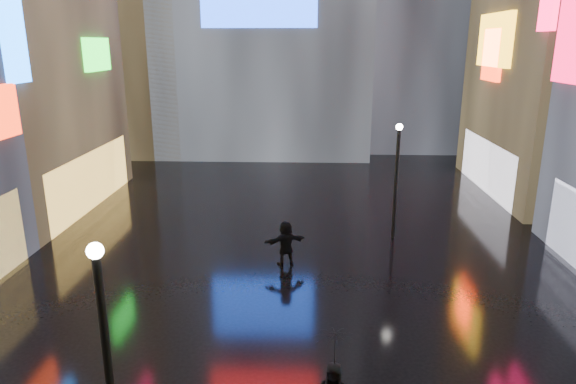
{
  "coord_description": "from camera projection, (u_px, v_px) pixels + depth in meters",
  "views": [
    {
      "loc": [
        0.49,
        -0.03,
        8.51
      ],
      "look_at": [
        0.0,
        12.0,
        5.0
      ],
      "focal_mm": 32.0,
      "sensor_mm": 36.0,
      "label": 1
    }
  ],
  "objects": [
    {
      "name": "ground",
      "position": [
        296.0,
        253.0,
        21.61
      ],
      "size": [
        140.0,
        140.0,
        0.0
      ],
      "primitive_type": "plane",
      "color": "black",
      "rests_on": "ground"
    },
    {
      "name": "lamp_near",
      "position": [
        107.0,
        357.0,
        9.45
      ],
      "size": [
        0.3,
        0.3,
        5.2
      ],
      "color": "black",
      "rests_on": "ground"
    },
    {
      "name": "lamp_far",
      "position": [
        396.0,
        175.0,
        22.5
      ],
      "size": [
        0.3,
        0.3,
        5.2
      ],
      "color": "black",
      "rests_on": "ground"
    },
    {
      "name": "pedestrian_5",
      "position": [
        286.0,
        243.0,
        20.23
      ],
      "size": [
        1.77,
        1.1,
        1.82
      ],
      "primitive_type": "imported",
      "rotation": [
        0.0,
        0.0,
        3.5
      ],
      "color": "black",
      "rests_on": "ground"
    },
    {
      "name": "umbrella_2",
      "position": [
        334.0,
        348.0,
        11.43
      ],
      "size": [
        1.19,
        1.2,
        0.82
      ],
      "primitive_type": "imported",
      "rotation": [
        0.0,
        0.0,
        5.87
      ],
      "color": "black",
      "rests_on": "pedestrian_4"
    }
  ]
}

